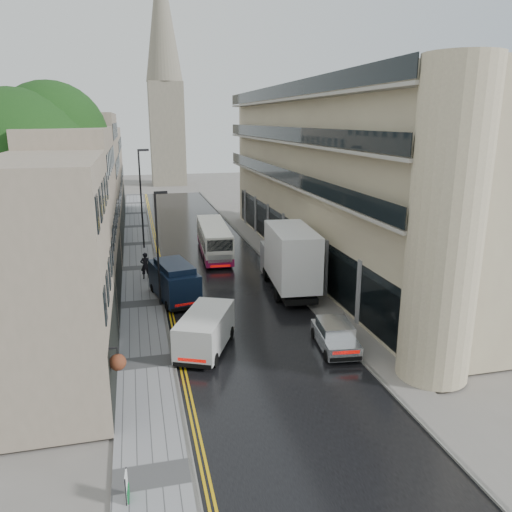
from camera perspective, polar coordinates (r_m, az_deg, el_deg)
name	(u,v)px	position (r m, az deg, el deg)	size (l,w,h in m)	color
ground	(348,504)	(17.62, 10.49, -26.07)	(200.00, 200.00, 0.00)	slate
road	(212,264)	(41.49, -5.04, -0.93)	(9.00, 85.00, 0.02)	black
left_sidewalk	(140,268)	(41.06, -13.14, -1.39)	(2.70, 85.00, 0.12)	gray
right_sidewalk	(275,259)	(42.58, 2.15, -0.39)	(1.80, 85.00, 0.12)	slate
old_shop_row	(89,192)	(42.43, -18.58, 6.97)	(4.50, 56.00, 12.00)	gray
modern_block	(339,178)	(41.47, 9.43, 8.78)	(8.00, 40.00, 14.00)	#C6B993
church_spire	(164,70)	(94.50, -10.46, 20.19)	(6.40, 6.40, 40.00)	gray
tree_near	(20,200)	(32.92, -25.33, 5.76)	(10.56, 10.56, 13.89)	black
tree_far	(57,185)	(45.67, -21.79, 7.51)	(9.24, 9.24, 12.46)	black
cream_bus	(205,248)	(41.26, -5.89, 0.91)	(2.25, 9.91, 2.70)	white
white_lorry	(277,268)	(32.26, 2.43, -1.36)	(2.64, 8.80, 4.62)	white
silver_hatchback	(327,347)	(25.22, 8.16, -10.28)	(1.71, 3.90, 1.46)	silver
white_van	(178,343)	(24.88, -8.94, -9.85)	(2.00, 4.67, 2.11)	silver
navy_van	(167,291)	(31.39, -10.13, -3.91)	(2.11, 5.29, 2.70)	black
pedestrian	(145,266)	(37.92, -12.53, -1.07)	(0.73, 0.48, 1.99)	black
lamp_post_near	(158,250)	(31.67, -11.17, 0.69)	(0.81, 0.18, 7.23)	black
lamp_post_far	(141,200)	(46.52, -12.98, 6.27)	(1.00, 0.22, 8.92)	black
estate_sign	(126,487)	(17.52, -14.59, -24.17)	(0.08, 0.55, 0.91)	white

